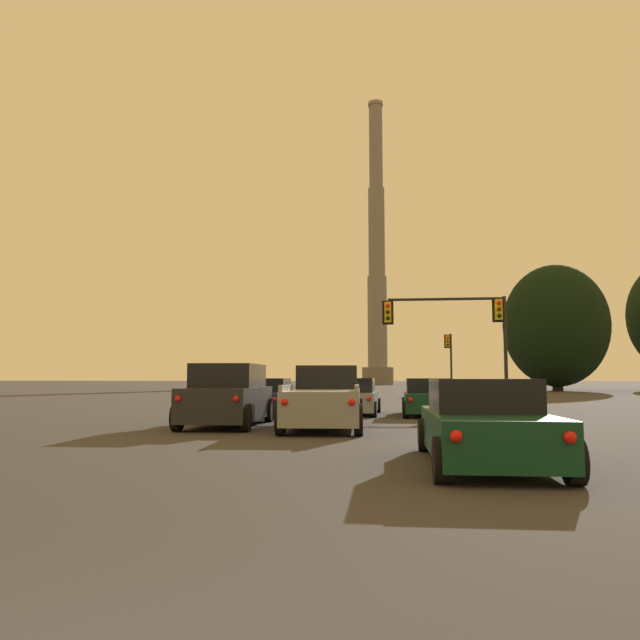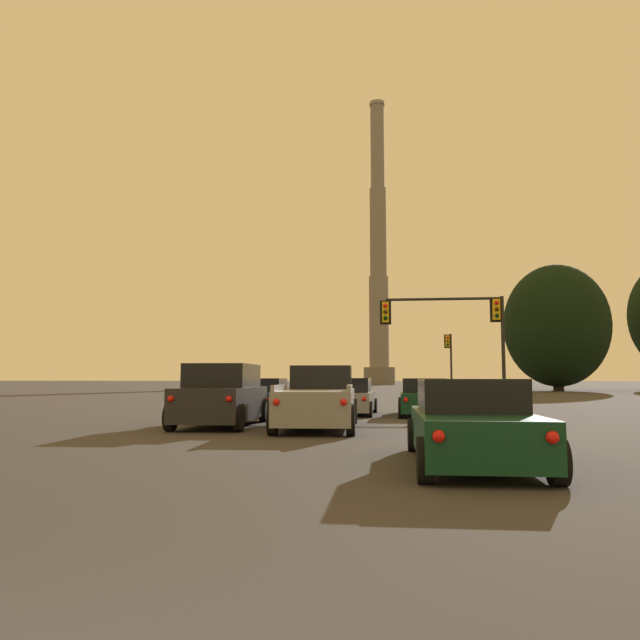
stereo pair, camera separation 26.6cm
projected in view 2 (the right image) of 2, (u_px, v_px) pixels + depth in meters
The scene contains 11 objects.
suv_left_lane_second at pixel (222, 396), 18.77m from camera, with size 2.23×4.95×1.86m.
sedan_right_lane_third at pixel (471, 424), 10.41m from camera, with size 2.01×4.71×1.43m.
hatchback_center_lane_front at pixel (350, 398), 24.46m from camera, with size 2.01×4.15×1.44m.
sedan_right_lane_front at pixel (424, 398), 24.04m from camera, with size 2.04×4.73×1.43m.
sedan_left_lane_front at pixel (262, 398), 24.63m from camera, with size 2.07×4.74×1.43m.
pickup_truck_center_lane_second at pixel (319, 400), 18.14m from camera, with size 2.41×5.58×1.82m.
traffic_light_far_right at pixel (449, 354), 56.60m from camera, with size 0.78×0.50×5.44m.
traffic_light_overhead_right at pixel (460, 322), 31.47m from camera, with size 6.33×0.50×5.54m.
smokestack at pixel (378, 272), 128.69m from camera, with size 6.38×6.38×59.63m.
treeline_far_right at pixel (556, 325), 68.49m from camera, with size 11.33×10.19×13.94m.
treeline_left_mid at pixel (557, 322), 73.62m from camera, with size 10.21×9.19×13.56m.
Camera 2 is at (1.93, -2.37, 1.44)m, focal length 35.00 mm.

